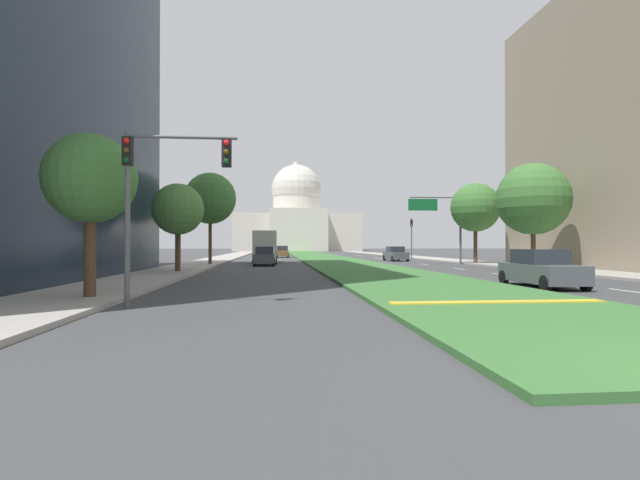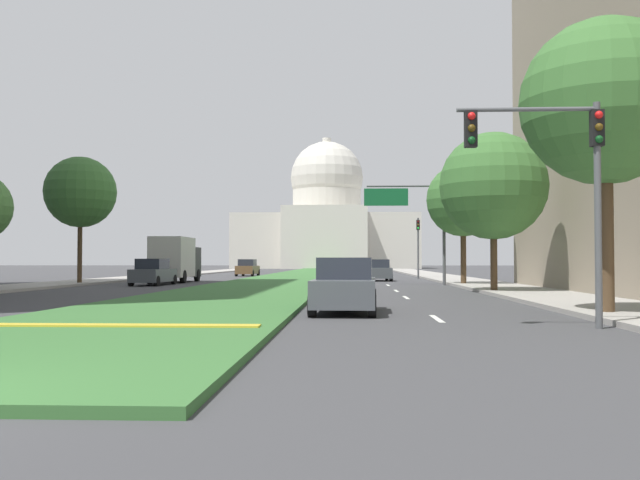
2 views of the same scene
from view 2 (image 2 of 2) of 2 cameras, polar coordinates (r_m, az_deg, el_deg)
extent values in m
plane|color=#3D3D3F|center=(75.24, -1.33, -2.87)|extent=(300.55, 300.55, 0.00)
cube|color=#386B33|center=(68.43, -1.72, -2.93)|extent=(7.16, 122.95, 0.14)
cube|color=gold|center=(15.81, -16.66, -6.67)|extent=(6.45, 0.50, 0.04)
cube|color=silver|center=(19.07, 9.49, -6.33)|extent=(0.16, 2.40, 0.01)
cube|color=silver|center=(29.69, 7.02, -4.67)|extent=(0.16, 2.40, 0.01)
cube|color=silver|center=(36.20, 6.23, -4.13)|extent=(0.16, 2.40, 0.01)
cube|color=silver|center=(44.41, 5.56, -3.68)|extent=(0.16, 2.40, 0.01)
cube|color=silver|center=(62.66, 4.70, -3.10)|extent=(0.16, 2.40, 0.01)
cube|color=silver|center=(64.80, 4.64, -3.06)|extent=(0.16, 2.40, 0.01)
cube|color=silver|center=(76.55, 4.33, -2.85)|extent=(0.16, 2.40, 0.01)
cube|color=silver|center=(79.48, 4.27, -2.80)|extent=(0.16, 2.40, 0.01)
cube|color=#9E9991|center=(64.13, -14.17, -2.96)|extent=(4.00, 122.95, 0.15)
cube|color=#9E9991|center=(61.94, 10.19, -3.03)|extent=(4.00, 122.95, 0.15)
cube|color=beige|center=(143.50, 0.56, -0.15)|extent=(36.64, 21.31, 10.80)
cube|color=beige|center=(130.87, 0.36, 0.23)|extent=(16.12, 4.00, 11.88)
cylinder|color=beige|center=(143.94, 0.56, 3.03)|extent=(14.01, 14.01, 5.19)
sphere|color=beige|center=(144.46, 0.55, 5.09)|extent=(14.89, 14.89, 14.89)
cylinder|color=beige|center=(145.40, 0.55, 7.71)|extent=(1.80, 1.80, 3.00)
cylinder|color=#515456|center=(17.24, 21.70, 1.91)|extent=(0.16, 0.16, 5.20)
cube|color=black|center=(17.48, 21.63, 8.47)|extent=(0.28, 0.24, 0.84)
sphere|color=red|center=(17.40, 21.77, 9.46)|extent=(0.18, 0.18, 0.18)
sphere|color=#4C380F|center=(17.35, 21.78, 8.55)|extent=(0.18, 0.18, 0.18)
sphere|color=#0F4219|center=(17.30, 21.79, 7.63)|extent=(0.18, 0.18, 0.18)
cylinder|color=#515456|center=(17.11, 16.46, 10.17)|extent=(3.20, 0.10, 0.10)
cube|color=black|center=(16.77, 12.18, 8.81)|extent=(0.28, 0.24, 0.84)
sphere|color=red|center=(16.69, 12.25, 9.85)|extent=(0.18, 0.18, 0.18)
sphere|color=#4C380F|center=(16.64, 12.26, 8.90)|extent=(0.18, 0.18, 0.18)
sphere|color=#0F4219|center=(16.59, 12.26, 7.95)|extent=(0.18, 0.18, 0.18)
cylinder|color=#515456|center=(60.16, 8.00, -0.68)|extent=(0.16, 0.16, 5.20)
cube|color=black|center=(60.23, 7.99, 1.23)|extent=(0.28, 0.24, 0.84)
sphere|color=#510F0F|center=(60.11, 8.01, 1.50)|extent=(0.18, 0.18, 0.18)
sphere|color=#4C380F|center=(60.09, 8.01, 1.23)|extent=(0.18, 0.18, 0.18)
sphere|color=#1ED838|center=(60.08, 8.01, 0.97)|extent=(0.18, 0.18, 0.18)
cylinder|color=#515456|center=(45.01, 10.07, 0.50)|extent=(0.20, 0.20, 6.50)
cylinder|color=#515456|center=(44.98, 6.96, 4.38)|extent=(4.89, 0.12, 0.12)
cube|color=#146033|center=(44.78, 5.40, 3.50)|extent=(2.80, 0.08, 1.10)
cylinder|color=#4C3823|center=(20.86, 22.27, 0.62)|extent=(0.41, 0.41, 4.70)
sphere|color=#3D7033|center=(21.30, 22.16, 10.40)|extent=(4.62, 4.62, 4.62)
cylinder|color=#4C3823|center=(34.29, 13.98, -1.14)|extent=(0.33, 0.33, 3.71)
sphere|color=#3D7033|center=(34.47, 13.94, 4.30)|extent=(5.13, 5.13, 5.13)
cylinder|color=#4C3823|center=(47.19, -18.98, -0.64)|extent=(0.30, 0.30, 4.69)
sphere|color=#3D7033|center=(47.38, -18.94, 3.72)|extent=(4.54, 4.54, 4.54)
cylinder|color=#4C3823|center=(44.21, 11.60, -1.03)|extent=(0.35, 0.35, 4.07)
sphere|color=#3D7033|center=(44.36, 11.58, 3.21)|extent=(4.54, 4.54, 4.54)
cube|color=#4C5156|center=(20.95, 2.04, -4.27)|extent=(1.95, 4.55, 0.78)
cube|color=#282D38|center=(21.11, 2.06, -2.32)|extent=(1.66, 2.21, 0.64)
cylinder|color=black|center=(19.15, 4.28, -5.38)|extent=(0.24, 0.65, 0.64)
cylinder|color=black|center=(19.23, -0.65, -5.37)|extent=(0.24, 0.65, 0.64)
cylinder|color=black|center=(22.74, 4.32, -4.79)|extent=(0.24, 0.65, 0.64)
cylinder|color=black|center=(22.81, 0.17, -4.79)|extent=(0.24, 0.65, 0.64)
cube|color=#4C5156|center=(45.30, -13.43, -2.83)|extent=(1.97, 4.41, 0.80)
cube|color=#282D38|center=(45.13, -13.49, -1.91)|extent=(1.65, 2.15, 0.65)
cylinder|color=black|center=(47.19, -13.69, -3.14)|extent=(0.25, 0.65, 0.64)
cylinder|color=black|center=(46.70, -11.82, -3.17)|extent=(0.25, 0.65, 0.64)
cylinder|color=black|center=(43.96, -15.15, -3.24)|extent=(0.25, 0.65, 0.64)
cylinder|color=black|center=(43.42, -13.15, -3.27)|extent=(0.25, 0.65, 0.64)
cube|color=#4C5156|center=(53.83, 4.74, -2.69)|extent=(2.05, 4.29, 0.78)
cube|color=#282D38|center=(53.99, 4.72, -1.93)|extent=(1.72, 2.09, 0.64)
cylinder|color=black|center=(52.27, 5.81, -3.03)|extent=(0.25, 0.65, 0.64)
cylinder|color=black|center=(52.12, 3.96, -3.04)|extent=(0.25, 0.65, 0.64)
cylinder|color=black|center=(55.56, 5.46, -2.95)|extent=(0.25, 0.65, 0.64)
cylinder|color=black|center=(55.42, 3.72, -2.96)|extent=(0.25, 0.65, 0.64)
cube|color=brown|center=(71.11, -5.92, -2.43)|extent=(1.92, 4.37, 0.81)
cube|color=#282D38|center=(70.93, -5.94, -1.84)|extent=(1.63, 2.13, 0.66)
cylinder|color=black|center=(72.94, -6.28, -2.65)|extent=(0.24, 0.65, 0.64)
cylinder|color=black|center=(72.65, -5.04, -2.66)|extent=(0.24, 0.65, 0.64)
cylinder|color=black|center=(69.59, -6.83, -2.69)|extent=(0.24, 0.65, 0.64)
cylinder|color=black|center=(69.29, -5.53, -2.70)|extent=(0.24, 0.65, 0.64)
cube|color=black|center=(53.42, -11.09, -1.77)|extent=(2.30, 2.00, 2.20)
cube|color=beige|center=(50.32, -11.95, -1.37)|extent=(2.30, 4.40, 2.80)
cylinder|color=black|center=(53.69, -12.18, -2.83)|extent=(0.30, 0.90, 0.90)
cylinder|color=black|center=(53.19, -9.99, -2.85)|extent=(0.30, 0.90, 0.90)
cylinder|color=black|center=(49.54, -13.45, -2.92)|extent=(0.30, 0.90, 0.90)
cylinder|color=black|center=(49.01, -11.09, -2.95)|extent=(0.30, 0.90, 0.90)
camera|label=1|loc=(11.81, -79.20, 1.07)|focal=26.36mm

